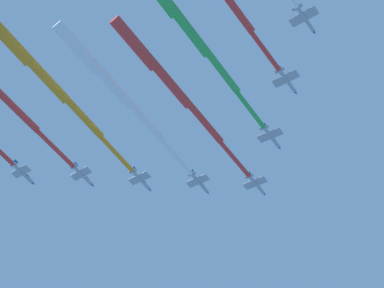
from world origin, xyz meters
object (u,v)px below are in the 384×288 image
(jet_lead, at_px, (169,82))
(jet_port_inner, at_px, (111,84))
(jet_starboard_inner, at_px, (189,31))
(jet_port_mid, at_px, (45,77))

(jet_lead, xyz_separation_m, jet_port_inner, (4.68, 16.40, -1.07))
(jet_starboard_inner, distance_m, jet_port_mid, 44.74)
(jet_lead, height_order, jet_port_mid, jet_lead)
(jet_lead, distance_m, jet_starboard_inner, 17.54)
(jet_port_inner, xyz_separation_m, jet_port_mid, (2.71, 19.24, -0.75))
(jet_lead, distance_m, jet_port_mid, 36.45)
(jet_port_inner, height_order, jet_port_mid, jet_port_inner)
(jet_port_inner, relative_size, jet_port_mid, 0.98)
(jet_lead, distance_m, jet_port_inner, 17.09)
(jet_port_inner, bearing_deg, jet_lead, -105.93)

